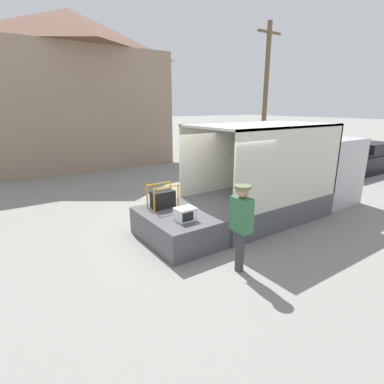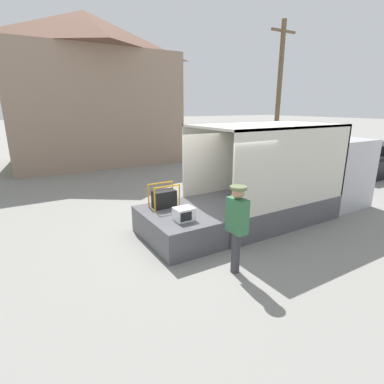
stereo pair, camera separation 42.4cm
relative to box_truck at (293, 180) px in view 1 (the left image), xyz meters
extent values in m
plane|color=gray|center=(-3.63, 0.00, -0.93)|extent=(160.00, 160.00, 0.00)
cube|color=#B2B2B7|center=(1.43, 0.00, 0.19)|extent=(1.92, 2.15, 2.24)
cube|color=#4C4C51|center=(-1.58, 0.00, -0.57)|extent=(4.10, 2.34, 0.70)
cube|color=beige|center=(-1.58, 1.14, 0.81)|extent=(4.10, 0.06, 2.07)
cube|color=beige|center=(-1.58, -1.14, 0.81)|extent=(4.10, 0.06, 2.07)
cube|color=beige|center=(0.44, 0.00, 0.81)|extent=(0.06, 2.34, 2.07)
cube|color=beige|center=(-1.58, 0.00, 1.82)|extent=(4.10, 2.34, 0.06)
cylinder|color=silver|center=(-1.77, -0.44, -0.04)|extent=(0.29, 0.29, 0.36)
cube|color=olive|center=(-0.85, -0.32, -0.05)|extent=(0.44, 0.32, 0.34)
cube|color=#2D7F33|center=(-2.00, 0.06, -0.09)|extent=(0.44, 0.32, 0.27)
cube|color=#4C4C51|center=(-4.43, 0.00, -0.57)|extent=(1.60, 2.22, 0.70)
cube|color=white|center=(-4.52, -0.49, -0.07)|extent=(0.45, 0.36, 0.30)
cube|color=black|center=(-4.56, -0.68, -0.07)|extent=(0.29, 0.01, 0.21)
cube|color=black|center=(-4.50, 0.60, 0.00)|extent=(0.59, 0.34, 0.45)
cylinder|color=slate|center=(-4.26, 0.60, 0.02)|extent=(0.22, 0.19, 0.19)
cylinder|color=orange|center=(-4.85, 0.40, 0.09)|extent=(0.04, 0.04, 0.62)
cylinder|color=orange|center=(-4.15, 0.40, 0.09)|extent=(0.04, 0.04, 0.62)
cylinder|color=orange|center=(-4.85, 0.80, 0.09)|extent=(0.04, 0.04, 0.62)
cylinder|color=orange|center=(-4.15, 0.80, 0.09)|extent=(0.04, 0.04, 0.62)
cylinder|color=orange|center=(-4.50, 0.40, 0.38)|extent=(0.70, 0.04, 0.04)
cylinder|color=orange|center=(-4.50, 0.80, 0.38)|extent=(0.70, 0.04, 0.04)
cylinder|color=#38383D|center=(-4.16, -1.96, -0.49)|extent=(0.18, 0.18, 0.88)
cube|color=#336B42|center=(-4.16, -1.96, 0.29)|extent=(0.24, 0.44, 0.69)
sphere|color=tan|center=(-4.16, -1.96, 0.76)|extent=(0.24, 0.24, 0.24)
cylinder|color=#606B47|center=(-4.16, -1.96, 0.85)|extent=(0.32, 0.32, 0.06)
cube|color=black|center=(7.43, 1.72, -0.48)|extent=(4.82, 1.99, 0.90)
cube|color=black|center=(8.00, 1.72, 0.26)|extent=(2.12, 1.83, 0.58)
cube|color=black|center=(5.98, 1.72, 0.03)|extent=(1.93, 1.91, 0.12)
cube|color=gray|center=(-3.40, 12.59, 2.14)|extent=(8.98, 6.17, 6.13)
pyramid|color=brown|center=(-3.40, 12.59, 6.28)|extent=(9.43, 6.48, 2.15)
cylinder|color=brown|center=(6.16, 7.09, 3.01)|extent=(0.28, 0.28, 7.88)
cube|color=brown|center=(6.16, 7.09, 6.35)|extent=(1.80, 0.14, 0.12)
camera|label=1|loc=(-8.05, -5.95, 2.33)|focal=28.00mm
camera|label=2|loc=(-7.69, -6.17, 2.33)|focal=28.00mm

